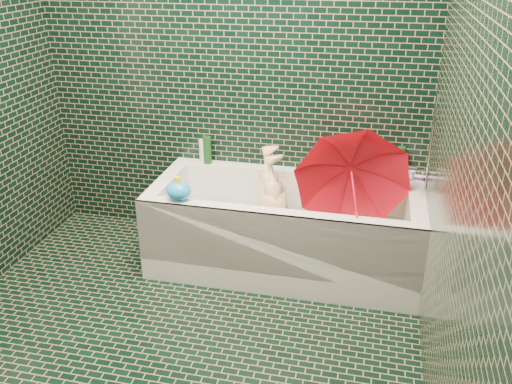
% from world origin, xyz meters
% --- Properties ---
extents(floor, '(2.80, 2.80, 0.00)m').
position_xyz_m(floor, '(0.00, 0.00, 0.00)').
color(floor, black).
rests_on(floor, ground).
extents(wall_back, '(2.80, 0.00, 2.80)m').
position_xyz_m(wall_back, '(0.00, 1.40, 1.25)').
color(wall_back, black).
rests_on(wall_back, floor).
extents(wall_right, '(0.00, 2.80, 2.80)m').
position_xyz_m(wall_right, '(1.30, 0.00, 1.25)').
color(wall_right, black).
rests_on(wall_right, floor).
extents(bathtub, '(1.70, 0.75, 0.55)m').
position_xyz_m(bathtub, '(0.45, 1.01, 0.21)').
color(bathtub, white).
rests_on(bathtub, floor).
extents(bath_mat, '(1.35, 0.47, 0.01)m').
position_xyz_m(bath_mat, '(0.45, 1.02, 0.16)').
color(bath_mat, green).
rests_on(bath_mat, bathtub).
extents(water, '(1.48, 0.53, 0.00)m').
position_xyz_m(water, '(0.45, 1.02, 0.30)').
color(water, silver).
rests_on(water, bathtub).
extents(faucet, '(0.18, 0.19, 0.55)m').
position_xyz_m(faucet, '(1.26, 1.02, 0.77)').
color(faucet, silver).
rests_on(faucet, wall_right).
extents(child, '(1.02, 0.60, 0.33)m').
position_xyz_m(child, '(0.40, 1.06, 0.31)').
color(child, beige).
rests_on(child, bathtub).
extents(umbrella, '(0.89, 0.87, 0.85)m').
position_xyz_m(umbrella, '(0.87, 0.99, 0.59)').
color(umbrella, red).
rests_on(umbrella, bathtub).
extents(soap_bottle_a, '(0.13, 0.13, 0.26)m').
position_xyz_m(soap_bottle_a, '(1.17, 1.33, 0.55)').
color(soap_bottle_a, white).
rests_on(soap_bottle_a, bathtub).
extents(soap_bottle_b, '(0.12, 0.12, 0.21)m').
position_xyz_m(soap_bottle_b, '(1.25, 1.36, 0.55)').
color(soap_bottle_b, '#4A1B67').
rests_on(soap_bottle_b, bathtub).
extents(soap_bottle_c, '(0.14, 0.14, 0.16)m').
position_xyz_m(soap_bottle_c, '(1.12, 1.33, 0.55)').
color(soap_bottle_c, '#134319').
rests_on(soap_bottle_c, bathtub).
extents(bottle_right_tall, '(0.07, 0.07, 0.21)m').
position_xyz_m(bottle_right_tall, '(1.14, 1.37, 0.66)').
color(bottle_right_tall, '#134319').
rests_on(bottle_right_tall, bathtub).
extents(bottle_right_pump, '(0.06, 0.06, 0.19)m').
position_xyz_m(bottle_right_pump, '(1.16, 1.37, 0.65)').
color(bottle_right_pump, silver).
rests_on(bottle_right_pump, bathtub).
extents(bottle_left_tall, '(0.06, 0.06, 0.19)m').
position_xyz_m(bottle_left_tall, '(-0.16, 1.34, 0.65)').
color(bottle_left_tall, '#134319').
rests_on(bottle_left_tall, bathtub).
extents(bottle_left_short, '(0.06, 0.06, 0.17)m').
position_xyz_m(bottle_left_short, '(-0.20, 1.35, 0.63)').
color(bottle_left_short, white).
rests_on(bottle_left_short, bathtub).
extents(rubber_duck, '(0.12, 0.10, 0.09)m').
position_xyz_m(rubber_duck, '(1.06, 1.34, 0.59)').
color(rubber_duck, yellow).
rests_on(rubber_duck, bathtub).
extents(bath_toy, '(0.18, 0.15, 0.15)m').
position_xyz_m(bath_toy, '(-0.15, 0.72, 0.62)').
color(bath_toy, '#1A99F2').
rests_on(bath_toy, bathtub).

